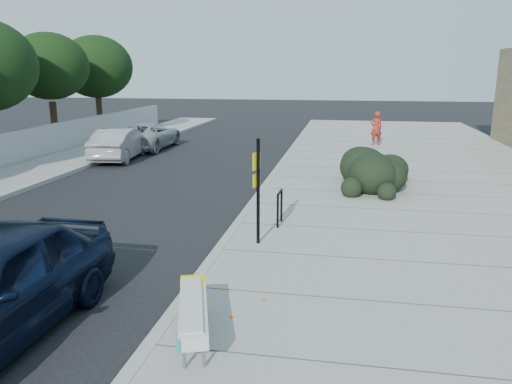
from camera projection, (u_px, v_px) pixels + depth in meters
The scene contains 13 objects.
ground at pixel (218, 256), 11.05m from camera, with size 120.00×120.00×0.00m, color black.
sidewalk_near at pixel (442, 206), 14.85m from camera, with size 11.20×50.00×0.15m, color gray.
curb_near at pixel (258, 197), 15.81m from camera, with size 0.22×50.00×0.17m, color #9E9E99.
curb_far at pixel (30, 187), 17.20m from camera, with size 0.22×50.00×0.17m, color #9E9E99.
tree_far_e at pixel (49, 67), 25.60m from camera, with size 4.00×4.00×5.90m.
tree_far_f at pixel (96, 67), 30.38m from camera, with size 4.40×4.40×6.07m.
bench at pixel (193, 309), 7.24m from camera, with size 0.96×2.01×0.60m.
bike_rack at pixel (280, 205), 12.66m from camera, with size 0.08×0.61×0.88m.
sign_post at pixel (258, 184), 11.10m from camera, with size 0.14×0.26×2.41m.
hedge at pixel (378, 165), 16.88m from camera, with size 1.93×3.85×1.44m, color black.
wagon_silver at pixel (120, 144), 22.81m from camera, with size 1.53×4.39×1.44m, color #9A9A9F.
suv_silver at pixel (148, 135), 26.06m from camera, with size 2.27×4.93×1.37m, color #A9ABAE.
pedestrian at pixel (376, 128), 26.18m from camera, with size 0.65×0.42×1.77m, color maroon.
Camera 1 is at (2.68, -10.09, 4.00)m, focal length 35.00 mm.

